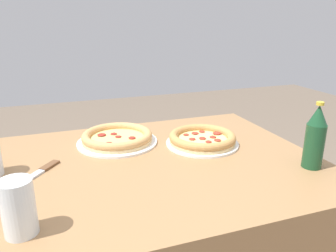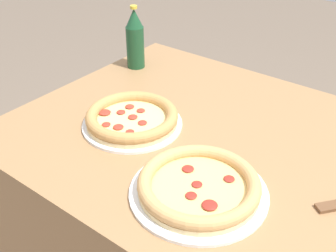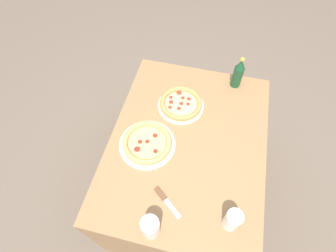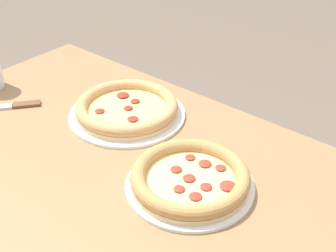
{
  "view_description": "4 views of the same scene",
  "coord_description": "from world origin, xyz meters",
  "px_view_note": "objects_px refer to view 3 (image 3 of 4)",
  "views": [
    {
      "loc": [
        -0.28,
        -0.96,
        1.18
      ],
      "look_at": [
        0.11,
        0.14,
        0.8
      ],
      "focal_mm": 35.0,
      "sensor_mm": 36.0,
      "label": 1
    },
    {
      "loc": [
        -0.44,
        0.8,
        1.35
      ],
      "look_at": [
        0.08,
        0.12,
        0.8
      ],
      "focal_mm": 45.0,
      "sensor_mm": 36.0,
      "label": 2
    },
    {
      "loc": [
        -0.71,
        -0.06,
        1.97
      ],
      "look_at": [
        0.05,
        0.12,
        0.77
      ],
      "focal_mm": 28.0,
      "sensor_mm": 36.0,
      "label": 3
    },
    {
      "loc": [
        0.68,
        -0.52,
        1.38
      ],
      "look_at": [
        0.1,
        0.17,
        0.78
      ],
      "focal_mm": 50.0,
      "sensor_mm": 36.0,
      "label": 4
    }
  ],
  "objects_px": {
    "pizza_margherita": "(181,104)",
    "glass_red_wine": "(151,227)",
    "glass_lemonade": "(232,220)",
    "pizza_salami": "(147,143)",
    "beer_bottle": "(238,73)",
    "knife": "(166,201)"
  },
  "relations": [
    {
      "from": "glass_red_wine",
      "to": "beer_bottle",
      "type": "bearing_deg",
      "value": -16.19
    },
    {
      "from": "pizza_salami",
      "to": "beer_bottle",
      "type": "distance_m",
      "value": 0.69
    },
    {
      "from": "glass_lemonade",
      "to": "glass_red_wine",
      "type": "xyz_separation_m",
      "value": [
        -0.11,
        0.34,
        0.0
      ]
    },
    {
      "from": "glass_lemonade",
      "to": "pizza_margherita",
      "type": "bearing_deg",
      "value": 30.45
    },
    {
      "from": "pizza_margherita",
      "to": "glass_red_wine",
      "type": "height_order",
      "value": "glass_red_wine"
    },
    {
      "from": "glass_red_wine",
      "to": "knife",
      "type": "relative_size",
      "value": 0.82
    },
    {
      "from": "beer_bottle",
      "to": "knife",
      "type": "bearing_deg",
      "value": 163.28
    },
    {
      "from": "pizza_salami",
      "to": "glass_lemonade",
      "type": "bearing_deg",
      "value": -122.73
    },
    {
      "from": "pizza_margherita",
      "to": "knife",
      "type": "height_order",
      "value": "pizza_margherita"
    },
    {
      "from": "glass_lemonade",
      "to": "glass_red_wine",
      "type": "relative_size",
      "value": 1.01
    },
    {
      "from": "beer_bottle",
      "to": "glass_red_wine",
      "type": "bearing_deg",
      "value": 163.81
    },
    {
      "from": "pizza_margherita",
      "to": "knife",
      "type": "bearing_deg",
      "value": -174.98
    },
    {
      "from": "pizza_salami",
      "to": "beer_bottle",
      "type": "relative_size",
      "value": 1.42
    },
    {
      "from": "pizza_margherita",
      "to": "glass_red_wine",
      "type": "distance_m",
      "value": 0.72
    },
    {
      "from": "pizza_margherita",
      "to": "beer_bottle",
      "type": "relative_size",
      "value": 1.27
    },
    {
      "from": "pizza_salami",
      "to": "glass_red_wine",
      "type": "distance_m",
      "value": 0.44
    },
    {
      "from": "glass_red_wine",
      "to": "beer_bottle",
      "type": "xyz_separation_m",
      "value": [
        0.96,
        -0.28,
        0.04
      ]
    },
    {
      "from": "glass_red_wine",
      "to": "beer_bottle",
      "type": "distance_m",
      "value": 1.01
    },
    {
      "from": "glass_lemonade",
      "to": "beer_bottle",
      "type": "xyz_separation_m",
      "value": [
        0.85,
        0.06,
        0.04
      ]
    },
    {
      "from": "pizza_margherita",
      "to": "glass_red_wine",
      "type": "bearing_deg",
      "value": -178.65
    },
    {
      "from": "glass_lemonade",
      "to": "beer_bottle",
      "type": "height_order",
      "value": "beer_bottle"
    },
    {
      "from": "pizza_margherita",
      "to": "beer_bottle",
      "type": "bearing_deg",
      "value": -50.48
    }
  ]
}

